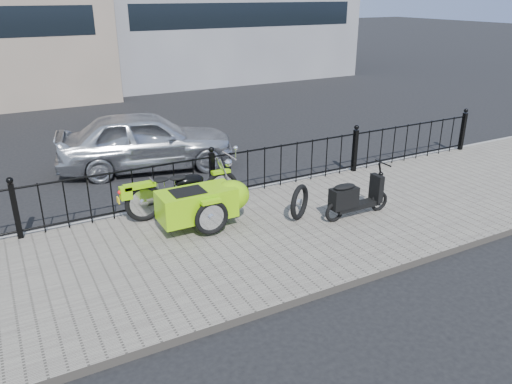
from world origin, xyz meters
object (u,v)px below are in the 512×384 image
motorcycle_sidecar (203,199)px  scooter (354,198)px  sedan_car (146,140)px  spare_tire (299,202)px

motorcycle_sidecar → scooter: 2.69m
scooter → sedan_car: (-2.36, 4.73, 0.20)m
motorcycle_sidecar → scooter: bearing=-22.5°
motorcycle_sidecar → spare_tire: (1.59, -0.63, -0.15)m
motorcycle_sidecar → sedan_car: 3.71m
spare_tire → scooter: bearing=-24.0°
motorcycle_sidecar → scooter: (2.48, -1.03, -0.11)m
spare_tire → sedan_car: 4.58m
sedan_car → motorcycle_sidecar: bearing=-170.2°
scooter → spare_tire: size_ratio=2.16×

